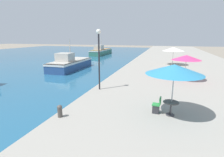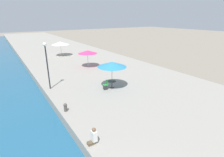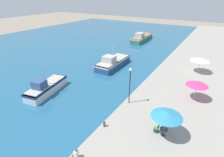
{
  "view_description": "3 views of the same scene",
  "coord_description": "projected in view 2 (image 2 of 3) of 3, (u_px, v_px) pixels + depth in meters",
  "views": [
    {
      "loc": [
        5.4,
        2.11,
        4.8
      ],
      "look_at": [
        1.5,
        14.94,
        1.58
      ],
      "focal_mm": 28.0,
      "sensor_mm": 36.0,
      "label": 1
    },
    {
      "loc": [
        -3.01,
        -2.4,
        7.56
      ],
      "look_at": [
        5.88,
        11.16,
        1.78
      ],
      "focal_mm": 28.0,
      "sensor_mm": 36.0,
      "label": 2
    },
    {
      "loc": [
        8.25,
        -2.05,
        12.85
      ],
      "look_at": [
        -4.0,
        18.0,
        1.38
      ],
      "focal_mm": 28.0,
      "sensor_mm": 36.0,
      "label": 3
    }
  ],
  "objects": [
    {
      "name": "cafe_table",
      "position": [
        112.0,
        83.0,
        17.33
      ],
      "size": [
        0.8,
        0.8,
        0.74
      ],
      "color": "#333338",
      "rests_on": "quay_promenade"
    },
    {
      "name": "person_at_quay",
      "position": [
        93.0,
        137.0,
        9.75
      ],
      "size": [
        0.54,
        0.36,
        1.0
      ],
      "color": "brown",
      "rests_on": "quay_promenade"
    },
    {
      "name": "mooring_bollard",
      "position": [
        65.0,
        107.0,
        13.12
      ],
      "size": [
        0.26,
        0.26,
        0.65
      ],
      "color": "#4C4742",
      "rests_on": "quay_promenade"
    },
    {
      "name": "cafe_chair_left",
      "position": [
        105.0,
        86.0,
        17.08
      ],
      "size": [
        0.47,
        0.44,
        0.91
      ],
      "rotation": [
        0.0,
        0.0,
        1.48
      ],
      "color": "#2D2D33",
      "rests_on": "quay_promenade"
    },
    {
      "name": "cafe_umbrella_white",
      "position": [
        87.0,
        52.0,
        24.12
      ],
      "size": [
        2.64,
        2.64,
        2.38
      ],
      "color": "#B7B7B7",
      "rests_on": "quay_promenade"
    },
    {
      "name": "quay_promenade",
      "position": [
        57.0,
        50.0,
        39.12
      ],
      "size": [
        16.0,
        90.0,
        0.78
      ],
      "color": "gray",
      "rests_on": "ground_plane"
    },
    {
      "name": "lamppost",
      "position": [
        46.0,
        58.0,
        16.34
      ],
      "size": [
        0.36,
        0.36,
        4.56
      ],
      "color": "#232328",
      "rests_on": "quay_promenade"
    },
    {
      "name": "cafe_umbrella_pink",
      "position": [
        112.0,
        64.0,
        16.73
      ],
      "size": [
        2.83,
        2.83,
        2.7
      ],
      "color": "#B7B7B7",
      "rests_on": "quay_promenade"
    },
    {
      "name": "cafe_umbrella_striped",
      "position": [
        60.0,
        43.0,
        31.0
      ],
      "size": [
        3.06,
        3.06,
        2.56
      ],
      "color": "#B7B7B7",
      "rests_on": "quay_promenade"
    }
  ]
}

